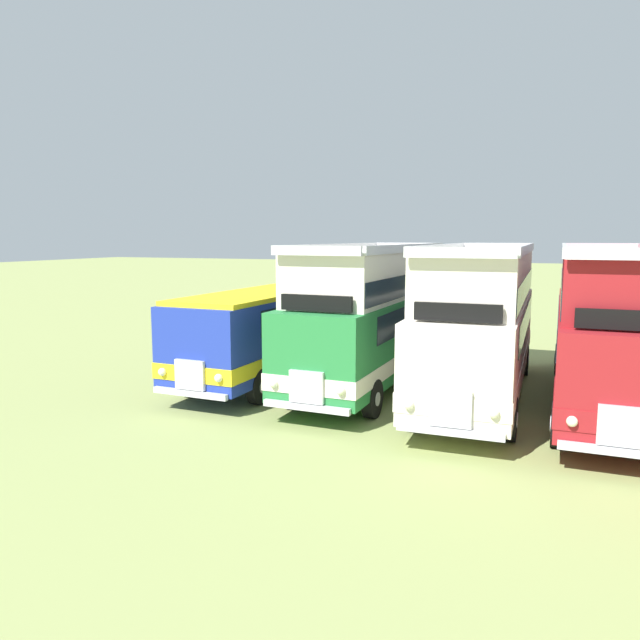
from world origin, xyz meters
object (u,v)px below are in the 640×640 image
Objects in this scene: bus_third_in_row at (481,318)px; bus_fourth_in_row at (606,322)px; bus_first_in_row at (276,326)px; bus_second_in_row at (372,313)px.

bus_third_in_row is 0.94× the size of bus_fourth_in_row.
bus_first_in_row is 1.01× the size of bus_second_in_row.
bus_third_in_row reaches higher than bus_first_in_row.
bus_first_in_row is 6.78m from bus_third_in_row.
bus_first_in_row is 10.14m from bus_fourth_in_row.
bus_second_in_row is 6.75m from bus_fourth_in_row.
bus_third_in_row is at bearing -174.47° from bus_fourth_in_row.
bus_third_in_row is (3.37, -0.09, 0.01)m from bus_second_in_row.
bus_second_in_row is (3.38, -0.06, 0.60)m from bus_first_in_row.
bus_fourth_in_row reaches higher than bus_first_in_row.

